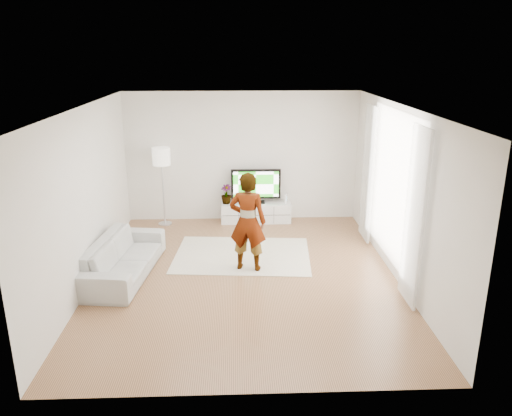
{
  "coord_description": "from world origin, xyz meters",
  "views": [
    {
      "loc": [
        -0.12,
        -7.62,
        3.64
      ],
      "look_at": [
        0.2,
        0.4,
        1.07
      ],
      "focal_mm": 35.0,
      "sensor_mm": 36.0,
      "label": 1
    }
  ],
  "objects_px": {
    "television": "(256,185)",
    "rug": "(242,255)",
    "media_console": "(256,212)",
    "player": "(248,222)",
    "floor_lamp": "(161,160)",
    "sofa": "(123,257)"
  },
  "relations": [
    {
      "from": "player",
      "to": "floor_lamp",
      "type": "bearing_deg",
      "value": -41.15
    },
    {
      "from": "rug",
      "to": "floor_lamp",
      "type": "height_order",
      "value": "floor_lamp"
    },
    {
      "from": "rug",
      "to": "player",
      "type": "relative_size",
      "value": 1.44
    },
    {
      "from": "media_console",
      "to": "player",
      "type": "xyz_separation_m",
      "value": [
        -0.24,
        -2.48,
        0.65
      ]
    },
    {
      "from": "player",
      "to": "television",
      "type": "bearing_deg",
      "value": -82.66
    },
    {
      "from": "media_console",
      "to": "television",
      "type": "bearing_deg",
      "value": 90.0
    },
    {
      "from": "media_console",
      "to": "television",
      "type": "height_order",
      "value": "television"
    },
    {
      "from": "player",
      "to": "floor_lamp",
      "type": "xyz_separation_m",
      "value": [
        -1.75,
        2.39,
        0.55
      ]
    },
    {
      "from": "sofa",
      "to": "rug",
      "type": "bearing_deg",
      "value": -62.54
    },
    {
      "from": "rug",
      "to": "player",
      "type": "height_order",
      "value": "player"
    },
    {
      "from": "media_console",
      "to": "player",
      "type": "height_order",
      "value": "player"
    },
    {
      "from": "media_console",
      "to": "sofa",
      "type": "relative_size",
      "value": 0.69
    },
    {
      "from": "television",
      "to": "rug",
      "type": "bearing_deg",
      "value": -99.75
    },
    {
      "from": "rug",
      "to": "media_console",
      "type": "bearing_deg",
      "value": 80.11
    },
    {
      "from": "media_console",
      "to": "player",
      "type": "bearing_deg",
      "value": -95.44
    },
    {
      "from": "television",
      "to": "rug",
      "type": "height_order",
      "value": "television"
    },
    {
      "from": "rug",
      "to": "television",
      "type": "bearing_deg",
      "value": 80.25
    },
    {
      "from": "television",
      "to": "floor_lamp",
      "type": "relative_size",
      "value": 0.64
    },
    {
      "from": "media_console",
      "to": "rug",
      "type": "bearing_deg",
      "value": -99.89
    },
    {
      "from": "television",
      "to": "player",
      "type": "relative_size",
      "value": 0.63
    },
    {
      "from": "floor_lamp",
      "to": "media_console",
      "type": "bearing_deg",
      "value": 2.53
    },
    {
      "from": "media_console",
      "to": "television",
      "type": "xyz_separation_m",
      "value": [
        0.0,
        0.03,
        0.62
      ]
    }
  ]
}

